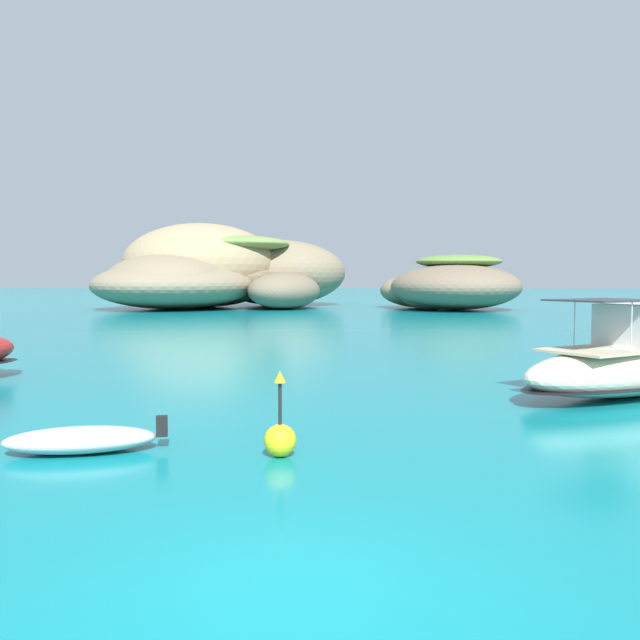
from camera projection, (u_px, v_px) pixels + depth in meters
name	position (u px, v px, depth m)	size (l,w,h in m)	color
ground_plane	(291.00, 595.00, 6.52)	(400.00, 400.00, 0.00)	#0F7F89
islet_large	(213.00, 274.00, 71.29)	(29.12, 30.53, 8.88)	#9E8966
islet_small	(446.00, 287.00, 66.51)	(15.08, 17.16, 5.35)	#756651
motorboat_cream	(636.00, 364.00, 17.76)	(7.94, 6.65, 2.52)	beige
dinghy_tender	(81.00, 439.00, 11.86)	(2.87, 1.81, 0.58)	#B2B2B2
channel_buoy	(280.00, 437.00, 11.55)	(0.56, 0.56, 1.48)	yellow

